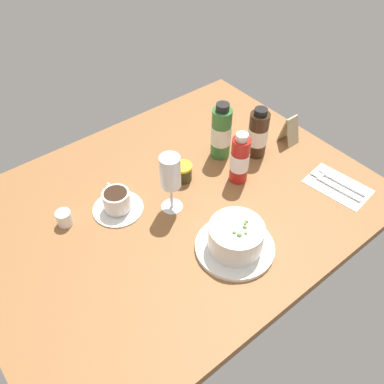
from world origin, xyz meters
TOP-DOWN VIEW (x-y plane):
  - ground_plane at (0.00, 0.00)cm, footprint 110.00×84.00cm
  - porridge_bowl at (2.35, -22.54)cm, footprint 20.06×20.06cm
  - cutlery_setting at (41.29, -24.34)cm, footprint 13.54×19.17cm
  - coffee_cup at (-13.49, 7.57)cm, footprint 13.93×13.93cm
  - creamer_jug at (-27.03, 11.79)cm, footprint 4.93×4.04cm
  - wine_glass at (-1.35, -1.07)cm, footprint 6.07×6.07cm
  - jam_jar at (7.99, 5.84)cm, footprint 5.33×5.33cm
  - sauce_bottle_red at (20.69, -4.17)cm, footprint 5.43×5.43cm
  - sauce_bottle_green at (23.96, 7.58)cm, footprint 6.18×6.18cm
  - sauce_bottle_brown at (33.09, 1.00)cm, footprint 6.12×6.12cm
  - menu_card at (45.63, -1.42)cm, footprint 4.76×5.17cm

SIDE VIEW (x-z plane):
  - ground_plane at x=0.00cm, z-range -3.00..0.00cm
  - cutlery_setting at x=41.29cm, z-range -0.18..0.72cm
  - creamer_jug at x=-27.03cm, z-range -0.22..4.60cm
  - jam_jar at x=7.99cm, z-range 0.03..5.38cm
  - coffee_cup at x=-13.49cm, z-range -0.43..5.89cm
  - porridge_bowl at x=2.35cm, z-range -0.43..8.62cm
  - menu_card at x=45.63cm, z-range -0.05..9.46cm
  - sauce_bottle_red at x=20.69cm, z-range -0.72..15.70cm
  - sauce_bottle_brown at x=33.09cm, z-range -0.67..15.86cm
  - sauce_bottle_green at x=23.96cm, z-range -0.79..17.79cm
  - wine_glass at x=-1.35cm, z-range 3.23..21.08cm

